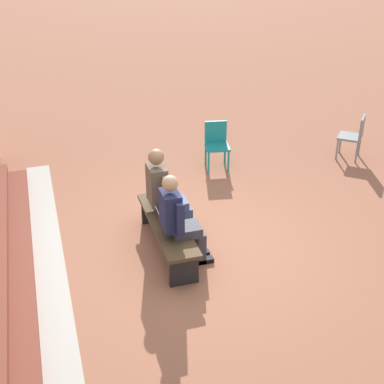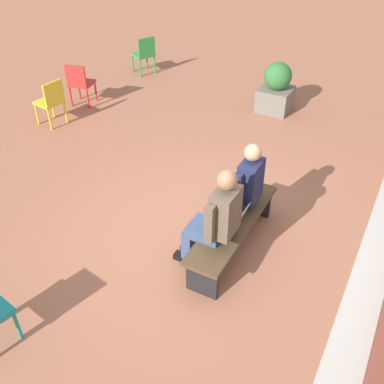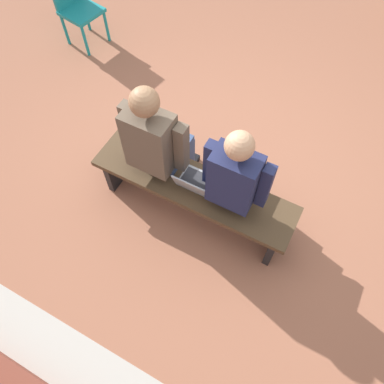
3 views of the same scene
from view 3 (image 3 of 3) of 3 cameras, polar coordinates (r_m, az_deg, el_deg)
ground_plane at (r=3.71m, az=2.92°, el=1.80°), size 60.00×60.00×0.00m
concrete_strip at (r=3.20m, az=-14.85°, el=-25.39°), size 6.70×0.40×0.01m
bench at (r=3.23m, az=0.23°, el=0.30°), size 1.80×0.44×0.45m
person_student at (r=2.89m, az=7.02°, el=2.16°), size 0.53×0.66×1.32m
person_adult at (r=3.06m, az=-5.11°, el=7.67°), size 0.56×0.71×1.38m
laptop at (r=3.09m, az=0.60°, el=1.34°), size 0.32×0.29×0.21m
plastic_chair_near_bench_right at (r=5.14m, az=-17.31°, el=25.65°), size 0.49×0.49×0.84m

